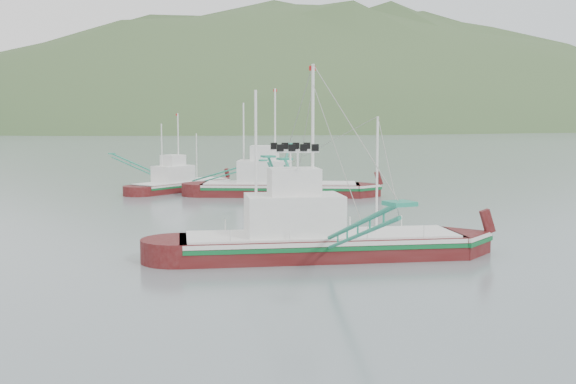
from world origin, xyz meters
name	(u,v)px	position (x,y,z in m)	size (l,w,h in m)	color
ground	(334,259)	(0.00, 0.00, 0.00)	(1200.00, 1200.00, 0.00)	slate
main_boat	(319,218)	(-0.55, 0.80, 2.24)	(16.36, 27.96, 11.60)	#460B0C
bg_boat_right	(279,172)	(10.83, 30.90, 2.41)	(18.15, 26.61, 11.58)	#460B0C
bg_boat_far	(181,173)	(3.44, 40.25, 1.87)	(14.24, 20.55, 8.97)	#460B0C
headland_right	(336,128)	(240.00, 430.00, 0.00)	(684.00, 432.00, 306.00)	#375129
ridge_distant	(16,128)	(30.00, 560.00, 0.00)	(960.00, 400.00, 240.00)	slate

